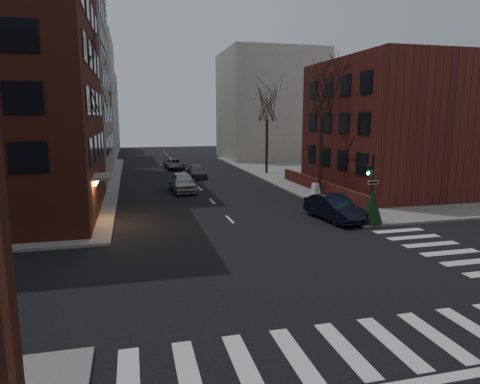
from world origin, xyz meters
The scene contains 22 objects.
ground centered at (0.00, 0.00, 0.00)m, with size 160.00×160.00×0.00m, color black.
sidewalk_far_right centered at (29.00, 30.00, 0.07)m, with size 44.00×44.00×0.15m, color gray.
building_left_tan centered at (-17.00, 34.00, 14.00)m, with size 18.00×18.00×28.00m, color gray.
building_right_brick centered at (16.50, 19.00, 5.50)m, with size 12.00×14.00×11.00m, color #582219.
low_wall_right centered at (9.30, 19.00, 0.65)m, with size 0.35×16.00×1.00m, color #582219.
building_distant_la centered at (-15.00, 55.00, 9.00)m, with size 14.00×16.00×18.00m, color #BBB29E.
building_distant_ra centered at (15.00, 50.00, 8.00)m, with size 14.00×14.00×16.00m, color #BBB29E.
building_distant_lb centered at (-13.00, 72.00, 7.00)m, with size 10.00×12.00×14.00m, color #BBB29E.
traffic_signal centered at (7.94, 8.99, 1.91)m, with size 0.76×0.44×4.00m.
tree_left_a centered at (-8.80, 14.00, 8.47)m, with size 4.18×4.18×10.26m.
tree_left_b centered at (-8.80, 26.00, 8.91)m, with size 4.40×4.40×10.80m.
tree_left_c centered at (-8.80, 40.00, 8.03)m, with size 3.96×3.96×9.72m.
tree_right_a centered at (8.80, 18.00, 8.03)m, with size 3.96×3.96×9.72m.
tree_right_b centered at (8.80, 32.00, 7.59)m, with size 3.74×3.74×9.18m.
streetlamp_near centered at (-8.20, 22.00, 4.24)m, with size 0.36×0.36×6.28m.
streetlamp_far centered at (-8.20, 42.00, 4.24)m, with size 0.36×0.36×6.28m.
parked_sedan centered at (6.20, 10.22, 0.77)m, with size 1.64×4.70×1.55m, color black.
car_lane_silver centered at (-1.68, 22.77, 0.84)m, with size 1.98×4.92×1.68m, color #A7A7AC.
car_lane_gray centered at (0.80, 31.04, 0.63)m, with size 1.77×4.34×1.26m, color #47474C.
car_lane_far centered at (-0.80, 38.77, 0.64)m, with size 2.12×4.61×1.28m, color #3B3B40.
sandwich_board centered at (8.41, 17.91, 0.64)m, with size 0.43×0.61×0.98m, color silver.
evergreen_shrub centered at (7.78, 8.50, 1.20)m, with size 1.26×1.26×2.10m, color black.
Camera 1 is at (-5.78, -13.39, 6.32)m, focal length 32.00 mm.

